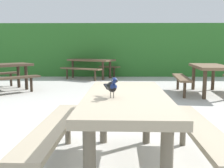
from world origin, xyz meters
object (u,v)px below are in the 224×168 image
bird_grackle (112,86)px  picnic_table_mid_right (91,64)px  picnic_table_foreground (126,113)px  picnic_table_far_centre (210,72)px

bird_grackle → picnic_table_mid_right: size_ratio=0.12×
bird_grackle → picnic_table_mid_right: (-0.93, 7.91, -0.29)m
picnic_table_foreground → picnic_table_far_centre: 4.76m
picnic_table_mid_right → bird_grackle: bearing=-83.3°
picnic_table_mid_right → picnic_table_far_centre: (3.35, -3.54, 0.00)m
picnic_table_foreground → picnic_table_far_centre: same height
bird_grackle → picnic_table_far_centre: bearing=61.0°
picnic_table_far_centre → bird_grackle: bearing=-119.0°
picnic_table_mid_right → picnic_table_foreground: bearing=-82.2°
bird_grackle → picnic_table_far_centre: size_ratio=0.15×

